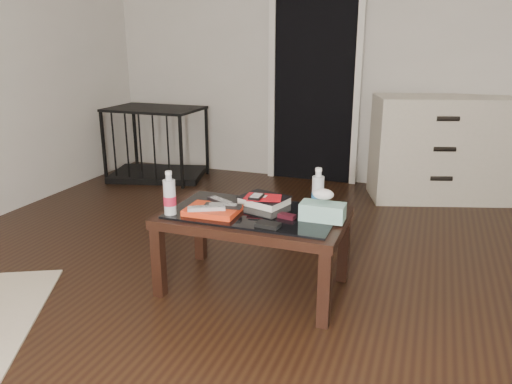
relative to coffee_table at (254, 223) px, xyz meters
The scene contains 17 objects.
ground 0.44m from the coffee_table, 31.71° to the right, with size 5.00×5.00×0.00m, color black.
doorway 2.46m from the coffee_table, 95.83° to the left, with size 0.90×0.08×2.07m.
coffee_table is the anchor object (origin of this frame).
dresser 2.35m from the coffee_table, 65.24° to the left, with size 1.29×0.83×0.90m.
pet_crate 2.58m from the coffee_table, 132.48° to the left, with size 1.02×0.81×0.71m.
magazines 0.24m from the coffee_table, 154.07° to the right, with size 0.28×0.21×0.03m, color red.
remote_silver 0.28m from the coffee_table, 146.76° to the right, with size 0.20×0.05×0.02m, color #A6A5AA.
remote_black_front 0.20m from the coffee_table, 153.81° to the right, with size 0.20×0.05×0.02m, color black.
remote_black_back 0.22m from the coffee_table, behind, with size 0.20×0.05×0.02m, color black.
textbook 0.17m from the coffee_table, 84.98° to the left, with size 0.25×0.20×0.05m, color black.
dvd_mailers 0.17m from the coffee_table, 87.54° to the left, with size 0.19×0.14×0.01m, color red.
ipod 0.15m from the coffee_table, 100.39° to the left, with size 0.06×0.10×0.02m, color black.
flip_phone 0.22m from the coffee_table, 11.07° to the right, with size 0.09×0.05×0.02m, color black.
wallet 0.25m from the coffee_table, 52.98° to the right, with size 0.12×0.07×0.02m, color black.
water_bottle_left 0.49m from the coffee_table, 155.58° to the right, with size 0.07×0.07×0.24m, color silver.
water_bottle_right 0.40m from the coffee_table, 24.64° to the left, with size 0.07×0.07×0.24m, color silver.
tissue_box 0.40m from the coffee_table, ahead, with size 0.23×0.12×0.09m, color #238273.
Camera 1 is at (0.72, -2.32, 1.37)m, focal length 35.00 mm.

